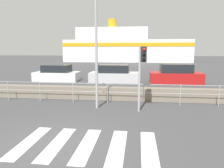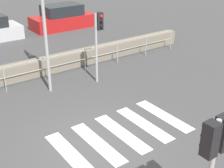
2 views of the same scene
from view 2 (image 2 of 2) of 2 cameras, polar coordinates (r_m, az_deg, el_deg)
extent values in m
plane|color=#424244|center=(9.28, -3.19, -10.95)|extent=(160.00, 160.00, 0.00)
cube|color=silver|center=(8.96, -7.60, -12.61)|extent=(0.45, 2.40, 0.01)
cube|color=silver|center=(9.32, -2.67, -10.72)|extent=(0.45, 2.40, 0.01)
cube|color=silver|center=(9.75, 1.80, -8.93)|extent=(0.45, 2.40, 0.01)
cube|color=silver|center=(10.24, 5.82, -7.24)|extent=(0.45, 2.40, 0.01)
cube|color=silver|center=(10.78, 9.44, -5.69)|extent=(0.45, 2.40, 0.01)
cube|color=slate|center=(13.81, -16.53, 2.21)|extent=(18.16, 0.55, 0.70)
cylinder|color=#9EA0A3|center=(12.79, -15.50, 3.81)|extent=(16.35, 0.03, 0.03)
cylinder|color=#9EA0A3|center=(12.95, -15.28, 2.02)|extent=(16.35, 0.03, 0.03)
cylinder|color=#9EA0A3|center=(12.72, -19.03, 0.83)|extent=(0.04, 0.04, 1.08)
cylinder|color=#9EA0A3|center=(13.27, -11.64, 2.73)|extent=(0.04, 0.04, 1.08)
cylinder|color=#9EA0A3|center=(14.05, -4.93, 4.41)|extent=(0.04, 0.04, 1.08)
cylinder|color=#9EA0A3|center=(15.00, 1.02, 5.84)|extent=(0.04, 0.04, 1.08)
cylinder|color=#9EA0A3|center=(16.11, 6.24, 7.04)|extent=(0.04, 0.04, 1.08)
cylinder|color=#9EA0A3|center=(17.33, 10.77, 8.03)|extent=(0.04, 0.04, 1.08)
cube|color=black|center=(5.74, 17.54, -9.66)|extent=(0.24, 0.24, 0.68)
sphere|color=red|center=(5.70, 16.71, -7.32)|extent=(0.13, 0.13, 0.13)
sphere|color=black|center=(5.81, 16.45, -9.08)|extent=(0.13, 0.13, 0.13)
sphere|color=black|center=(5.93, 16.21, -10.78)|extent=(0.13, 0.13, 0.13)
cube|color=black|center=(5.99, 19.55, -8.46)|extent=(0.24, 0.24, 0.68)
cylinder|color=#9EA0A3|center=(12.63, -2.90, 6.44)|extent=(0.10, 0.10, 2.88)
cube|color=black|center=(12.42, -2.34, 11.42)|extent=(0.24, 0.24, 0.68)
sphere|color=red|center=(12.26, -1.99, 12.26)|extent=(0.13, 0.13, 0.13)
sphere|color=black|center=(12.30, -1.97, 11.31)|extent=(0.13, 0.13, 0.13)
sphere|color=black|center=(12.36, -1.96, 10.36)|extent=(0.13, 0.13, 0.13)
cylinder|color=#9EA0A3|center=(11.54, -12.54, 13.76)|extent=(0.12, 0.12, 6.63)
cube|color=#B21919|center=(21.67, -9.00, 11.21)|extent=(4.16, 1.90, 0.86)
cube|color=#1E2328|center=(21.51, -9.14, 13.22)|extent=(2.50, 1.67, 0.70)
camera|label=1|loc=(6.98, 45.28, -5.13)|focal=35.00mm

